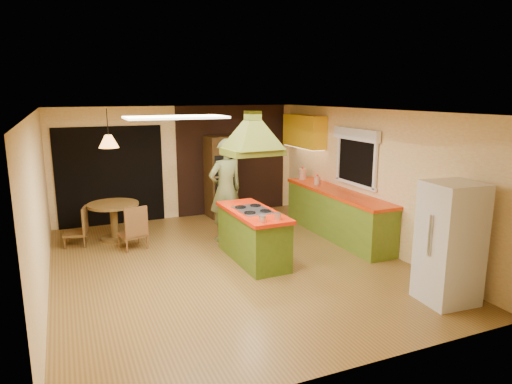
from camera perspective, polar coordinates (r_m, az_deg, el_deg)
name	(u,v)px	position (r m, az deg, el deg)	size (l,w,h in m)	color
ground	(230,264)	(7.66, -3.29, -8.99)	(6.50, 6.50, 0.00)	olive
room_walls	(229,190)	(7.30, -3.41, 0.20)	(5.50, 6.50, 6.50)	#FFEBB6
ceiling_plane	(228,111)	(7.14, -3.54, 10.05)	(6.50, 6.50, 0.00)	silver
brick_panel	(232,160)	(10.71, -2.97, 4.07)	(2.64, 0.03, 2.50)	#381E14
nook_opening	(111,176)	(10.14, -17.71, 1.89)	(2.20, 0.03, 2.10)	black
right_counter	(337,214)	(9.08, 10.05, -2.67)	(0.62, 3.05, 0.92)	olive
upper_cabinets	(304,131)	(10.25, 6.02, 7.59)	(0.34, 1.40, 0.70)	yellow
window_right	(356,148)	(8.82, 12.43, 5.45)	(0.12, 1.35, 1.06)	black
fluor_panel	(176,117)	(5.68, -10.00, 9.18)	(1.20, 0.60, 0.03)	white
kitchen_island	(253,235)	(7.70, -0.39, -5.39)	(0.73, 1.74, 0.88)	#4F6D1B
range_hood	(253,126)	(7.35, -0.41, 8.23)	(0.94, 0.71, 0.78)	#5D691A
man	(226,190)	(8.64, -3.82, 0.23)	(0.71, 0.47, 1.95)	brown
refrigerator	(450,243)	(6.61, 23.09, -5.90)	(0.68, 0.64, 1.65)	silver
wall_oven	(221,177)	(10.37, -4.44, 1.93)	(0.64, 0.64, 1.84)	#4B3318
dining_table	(114,214)	(9.15, -17.37, -2.67)	(0.96, 0.96, 0.72)	brown
chair_left	(75,227)	(9.05, -21.66, -4.04)	(0.40, 0.40, 0.73)	brown
chair_near	(132,227)	(8.58, -15.20, -4.20)	(0.44, 0.44, 0.81)	brown
pendant_lamp	(109,141)	(8.91, -17.94, 6.05)	(0.36, 0.36, 0.24)	#FF9E3F
canister_large	(302,174)	(10.04, 5.83, 2.24)	(0.16, 0.16, 0.24)	beige
canister_medium	(317,181)	(9.50, 7.68, 1.43)	(0.12, 0.12, 0.17)	#F7E9C7
canister_small	(317,181)	(9.50, 7.67, 1.43)	(0.13, 0.13, 0.17)	beige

